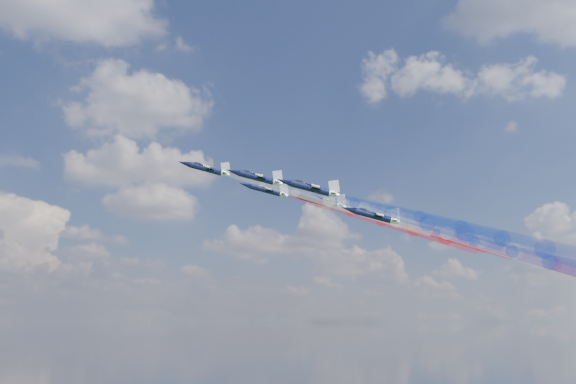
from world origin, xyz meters
name	(u,v)px	position (x,y,z in m)	size (l,w,h in m)	color
jet_lead	(206,169)	(-3.85, 20.27, 176.16)	(9.78, 12.23, 3.26)	black
trail_lead	(329,201)	(20.57, 9.25, 168.80)	(4.08, 44.77, 4.08)	white
jet_inner_left	(257,177)	(3.31, 7.15, 172.01)	(9.78, 12.23, 3.26)	black
trail_inner_left	(391,212)	(27.74, -3.87, 164.65)	(4.08, 44.77, 4.08)	blue
jet_inner_right	(266,190)	(11.76, 24.86, 173.58)	(9.78, 12.23, 3.26)	black
trail_inner_right	(382,220)	(36.19, 13.85, 166.22)	(4.08, 44.77, 4.08)	red
jet_outer_left	(311,188)	(8.64, -7.58, 167.28)	(9.78, 12.23, 3.26)	black
trail_outer_left	(461,227)	(33.06, -18.59, 159.92)	(4.08, 44.77, 4.08)	blue
jet_center_third	(322,201)	(20.18, 12.14, 169.33)	(9.78, 12.23, 3.26)	black
trail_center_third	(447,234)	(44.60, 1.13, 161.97)	(4.08, 44.77, 4.08)	white
jet_outer_right	(315,201)	(27.18, 31.07, 173.28)	(9.78, 12.23, 3.26)	black
trail_outer_right	(423,229)	(51.60, 20.06, 165.91)	(4.08, 44.77, 4.08)	red
jet_rear_left	(373,216)	(24.80, -1.98, 164.12)	(9.78, 12.23, 3.26)	black
trail_rear_left	(512,252)	(49.22, -13.00, 156.76)	(4.08, 44.77, 4.08)	blue
jet_rear_right	(371,215)	(34.55, 15.99, 167.69)	(9.78, 12.23, 3.26)	black
trail_rear_right	(489,246)	(58.97, 4.98, 160.33)	(4.08, 44.77, 4.08)	red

